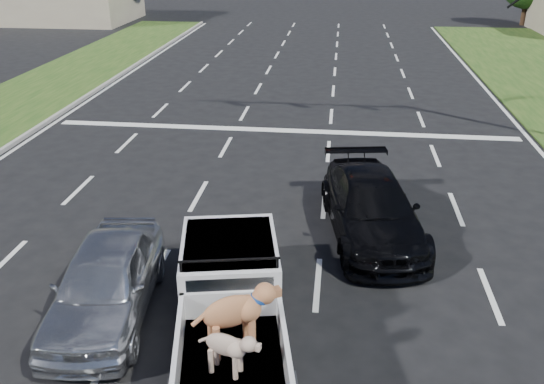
{
  "coord_description": "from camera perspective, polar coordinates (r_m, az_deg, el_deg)",
  "views": [
    {
      "loc": [
        1.99,
        -10.2,
        6.75
      ],
      "look_at": [
        0.55,
        2.0,
        1.15
      ],
      "focal_mm": 38.0,
      "sensor_mm": 36.0,
      "label": 1
    }
  ],
  "objects": [
    {
      "name": "road_markings",
      "position": [
        18.18,
        -0.05,
        2.74
      ],
      "size": [
        17.75,
        60.0,
        0.01
      ],
      "color": "silver",
      "rests_on": "ground"
    },
    {
      "name": "black_coupe",
      "position": [
        13.94,
        9.86,
        -1.55
      ],
      "size": [
        2.78,
        5.17,
        1.43
      ],
      "primitive_type": "imported",
      "rotation": [
        0.0,
        0.0,
        0.16
      ],
      "color": "black",
      "rests_on": "ground"
    },
    {
      "name": "silver_sedan",
      "position": [
        11.41,
        -16.15,
        -8.49
      ],
      "size": [
        2.17,
        4.4,
        1.44
      ],
      "primitive_type": "imported",
      "rotation": [
        0.0,
        0.0,
        0.11
      ],
      "color": "silver",
      "rests_on": "ground"
    },
    {
      "name": "pickup_truck",
      "position": [
        9.97,
        -4.1,
        -11.57
      ],
      "size": [
        2.72,
        5.24,
        1.87
      ],
      "rotation": [
        0.0,
        0.0,
        0.2
      ],
      "color": "black",
      "rests_on": "ground"
    },
    {
      "name": "ground",
      "position": [
        12.39,
        -3.66,
        -8.55
      ],
      "size": [
        160.0,
        160.0,
        0.0
      ],
      "primitive_type": "plane",
      "color": "black",
      "rests_on": "ground"
    }
  ]
}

